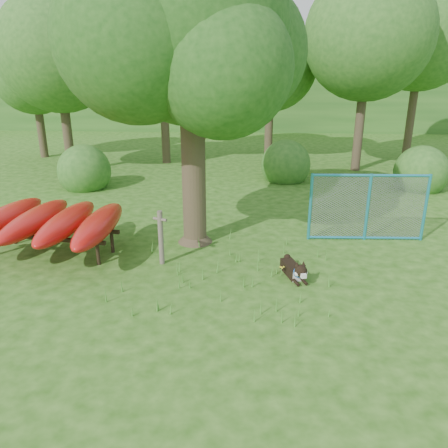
# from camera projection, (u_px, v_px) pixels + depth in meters

# --- Properties ---
(ground) EXTENTS (80.00, 80.00, 0.00)m
(ground) POSITION_uv_depth(u_px,v_px,m) (209.00, 298.00, 7.86)
(ground) COLOR #225010
(ground) RESTS_ON ground
(oak_tree) EXTENTS (5.08, 4.67, 6.82)m
(oak_tree) POSITION_uv_depth(u_px,v_px,m) (188.00, 36.00, 8.95)
(oak_tree) COLOR #392E1F
(oak_tree) RESTS_ON ground
(wooden_post) EXTENTS (0.31, 0.18, 1.17)m
(wooden_post) POSITION_uv_depth(u_px,v_px,m) (161.00, 236.00, 9.06)
(wooden_post) COLOR brown
(wooden_post) RESTS_ON ground
(kayak_rack) EXTENTS (3.08, 3.24, 0.99)m
(kayak_rack) POSITION_uv_depth(u_px,v_px,m) (51.00, 221.00, 9.52)
(kayak_rack) COLOR black
(kayak_rack) RESTS_ON ground
(husky_dog) EXTENTS (0.49, 1.04, 0.47)m
(husky_dog) POSITION_uv_depth(u_px,v_px,m) (295.00, 270.00, 8.58)
(husky_dog) COLOR black
(husky_dog) RESTS_ON ground
(fence_section) EXTENTS (2.78, 0.17, 2.71)m
(fence_section) POSITION_uv_depth(u_px,v_px,m) (368.00, 207.00, 10.31)
(fence_section) COLOR teal
(fence_section) RESTS_ON ground
(wildflower_clump) EXTENTS (0.10, 0.10, 0.21)m
(wildflower_clump) POSITION_uv_depth(u_px,v_px,m) (282.00, 268.00, 8.65)
(wildflower_clump) COLOR #488A2D
(wildflower_clump) RESTS_ON ground
(bg_tree_a) EXTENTS (4.40, 4.40, 6.70)m
(bg_tree_a) POSITION_uv_depth(u_px,v_px,m) (58.00, 53.00, 16.14)
(bg_tree_a) COLOR #392E1F
(bg_tree_a) RESTS_ON ground
(bg_tree_b) EXTENTS (5.20, 5.20, 8.22)m
(bg_tree_b) POSITION_uv_depth(u_px,v_px,m) (161.00, 24.00, 17.45)
(bg_tree_b) COLOR #392E1F
(bg_tree_b) RESTS_ON ground
(bg_tree_c) EXTENTS (4.00, 4.00, 6.12)m
(bg_tree_c) POSITION_uv_depth(u_px,v_px,m) (271.00, 64.00, 18.63)
(bg_tree_c) COLOR #392E1F
(bg_tree_c) RESTS_ON ground
(bg_tree_d) EXTENTS (4.80, 4.80, 7.50)m
(bg_tree_d) POSITION_uv_depth(u_px,v_px,m) (369.00, 36.00, 16.23)
(bg_tree_d) COLOR #392E1F
(bg_tree_d) RESTS_ON ground
(bg_tree_e) EXTENTS (4.60, 4.60, 7.55)m
(bg_tree_e) POSITION_uv_depth(u_px,v_px,m) (422.00, 37.00, 18.83)
(bg_tree_e) COLOR #392E1F
(bg_tree_e) RESTS_ON ground
(bg_tree_f) EXTENTS (3.60, 3.60, 5.55)m
(bg_tree_f) POSITION_uv_depth(u_px,v_px,m) (33.00, 73.00, 19.36)
(bg_tree_f) COLOR #392E1F
(bg_tree_f) RESTS_ON ground
(shrub_left) EXTENTS (1.80, 1.80, 1.80)m
(shrub_left) POSITION_uv_depth(u_px,v_px,m) (86.00, 188.00, 15.20)
(shrub_left) COLOR #2A5D1E
(shrub_left) RESTS_ON ground
(shrub_right) EXTENTS (1.80, 1.80, 1.80)m
(shrub_right) POSITION_uv_depth(u_px,v_px,m) (418.00, 189.00, 15.01)
(shrub_right) COLOR #2A5D1E
(shrub_right) RESTS_ON ground
(shrub_mid) EXTENTS (1.80, 1.80, 1.80)m
(shrub_mid) POSITION_uv_depth(u_px,v_px,m) (285.00, 180.00, 16.21)
(shrub_mid) COLOR #2A5D1E
(shrub_mid) RESTS_ON ground
(wooded_hillside) EXTENTS (80.00, 12.00, 6.00)m
(wooded_hillside) POSITION_uv_depth(u_px,v_px,m) (243.00, 82.00, 33.20)
(wooded_hillside) COLOR #2A5D1E
(wooded_hillside) RESTS_ON ground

